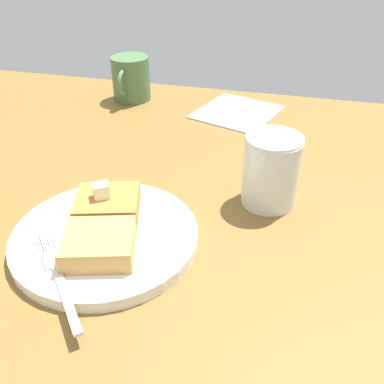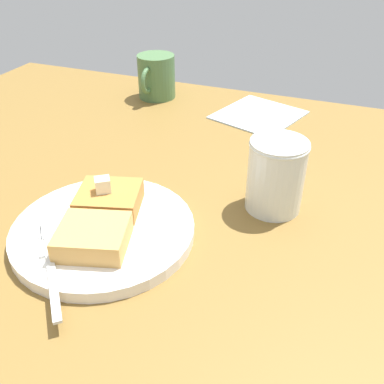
# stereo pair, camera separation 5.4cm
# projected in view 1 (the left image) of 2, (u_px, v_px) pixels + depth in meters

# --- Properties ---
(table_surface) EXTENTS (1.02, 1.02, 0.03)m
(table_surface) POSITION_uv_depth(u_px,v_px,m) (84.00, 218.00, 0.60)
(table_surface) COLOR brown
(table_surface) RESTS_ON ground
(plate) EXTENTS (0.23, 0.23, 0.02)m
(plate) POSITION_uv_depth(u_px,v_px,m) (105.00, 236.00, 0.53)
(plate) COLOR white
(plate) RESTS_ON table_surface
(toast_slice_left) EXTENTS (0.09, 0.10, 0.03)m
(toast_slice_left) POSITION_uv_depth(u_px,v_px,m) (108.00, 205.00, 0.55)
(toast_slice_left) COLOR #B67836
(toast_slice_left) RESTS_ON plate
(toast_slice_middle) EXTENTS (0.09, 0.10, 0.03)m
(toast_slice_middle) POSITION_uv_depth(u_px,v_px,m) (99.00, 244.00, 0.48)
(toast_slice_middle) COLOR tan
(toast_slice_middle) RESTS_ON plate
(butter_pat_primary) EXTENTS (0.03, 0.03, 0.02)m
(butter_pat_primary) POSITION_uv_depth(u_px,v_px,m) (101.00, 191.00, 0.53)
(butter_pat_primary) COLOR #F0ECCB
(butter_pat_primary) RESTS_ON toast_slice_left
(fork) EXTENTS (0.13, 0.12, 0.00)m
(fork) POSITION_uv_depth(u_px,v_px,m) (58.00, 273.00, 0.46)
(fork) COLOR silver
(fork) RESTS_ON plate
(syrup_jar) EXTENTS (0.08, 0.08, 0.10)m
(syrup_jar) POSITION_uv_depth(u_px,v_px,m) (270.00, 173.00, 0.58)
(syrup_jar) COLOR #351605
(syrup_jar) RESTS_ON table_surface
(napkin) EXTENTS (0.19, 0.19, 0.00)m
(napkin) POSITION_uv_depth(u_px,v_px,m) (237.00, 112.00, 0.87)
(napkin) COLOR silver
(napkin) RESTS_ON table_surface
(coffee_mug) EXTENTS (0.11, 0.08, 0.09)m
(coffee_mug) POSITION_uv_depth(u_px,v_px,m) (131.00, 79.00, 0.91)
(coffee_mug) COLOR #497143
(coffee_mug) RESTS_ON table_surface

